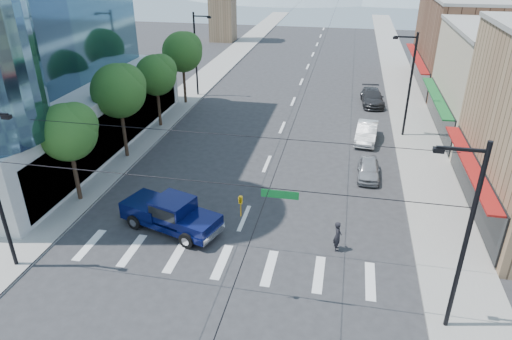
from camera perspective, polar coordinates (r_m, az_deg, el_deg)
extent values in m
plane|color=#28282B|center=(23.94, -4.77, -13.60)|extent=(160.00, 160.00, 0.00)
cube|color=gray|center=(62.03, -5.42, 12.05)|extent=(4.00, 120.00, 0.15)
cube|color=gray|center=(59.85, 17.59, 10.42)|extent=(4.00, 120.00, 0.15)
cube|color=brown|center=(60.20, 26.02, 13.96)|extent=(12.00, 18.00, 10.00)
cylinder|color=black|center=(31.68, -21.70, 0.04)|extent=(0.28, 0.28, 4.55)
sphere|color=#26511B|center=(30.70, -22.50, 4.39)|extent=(3.64, 3.64, 3.64)
sphere|color=#26511B|center=(30.58, -21.71, 5.26)|extent=(2.86, 2.86, 2.86)
cylinder|color=black|center=(37.08, -16.23, 5.14)|extent=(0.28, 0.28, 5.11)
sphere|color=#26511B|center=(36.17, -16.81, 9.45)|extent=(4.09, 4.09, 4.09)
sphere|color=#26511B|center=(36.14, -16.11, 10.19)|extent=(3.21, 3.21, 3.21)
cylinder|color=black|center=(43.11, -12.08, 8.17)|extent=(0.28, 0.28, 4.55)
sphere|color=#26511B|center=(42.39, -12.41, 11.51)|extent=(3.64, 3.64, 3.64)
sphere|color=#26511B|center=(42.40, -11.80, 12.13)|extent=(2.86, 2.86, 2.86)
cylinder|color=black|center=(49.24, -8.97, 11.04)|extent=(0.28, 0.28, 5.11)
sphere|color=#26511B|center=(48.57, -9.21, 14.36)|extent=(4.09, 4.09, 4.09)
sphere|color=#26511B|center=(48.63, -8.67, 14.90)|extent=(3.21, 3.21, 3.21)
cylinder|color=black|center=(20.45, 24.68, -8.41)|extent=(0.20, 0.20, 9.00)
cylinder|color=black|center=(19.67, -6.23, -1.49)|extent=(21.60, 0.04, 0.04)
imported|color=gold|center=(19.83, -1.93, -4.59)|extent=(0.16, 0.20, 1.00)
cube|color=#0C6626|center=(19.14, 3.00, -3.05)|extent=(1.60, 0.06, 0.35)
cylinder|color=black|center=(51.40, -7.54, 14.01)|extent=(0.20, 0.20, 9.00)
cube|color=black|center=(50.41, -6.80, 18.55)|extent=(1.80, 0.12, 0.12)
cube|color=black|center=(50.18, -5.88, 18.44)|extent=(0.40, 0.25, 0.18)
cylinder|color=black|center=(41.31, 18.67, 9.81)|extent=(0.20, 0.20, 9.00)
cube|color=black|center=(40.32, 18.22, 15.53)|extent=(1.80, 0.12, 0.12)
cube|color=black|center=(40.26, 17.04, 15.52)|extent=(0.40, 0.25, 0.18)
cube|color=#080E3E|center=(27.77, -10.54, -6.17)|extent=(6.48, 3.98, 0.39)
cube|color=#080E3E|center=(26.36, -6.95, -6.66)|extent=(2.33, 2.55, 0.61)
cube|color=#080E3E|center=(27.18, -10.33, -4.72)|extent=(2.63, 2.60, 1.22)
cube|color=black|center=(27.12, -10.35, -4.52)|extent=(2.43, 2.56, 0.66)
cube|color=#080E3E|center=(28.55, -13.40, -4.32)|extent=(3.11, 2.89, 0.72)
cube|color=silver|center=(26.17, -5.30, -8.02)|extent=(0.77, 2.04, 0.39)
cube|color=silver|center=(29.59, -15.14, -4.49)|extent=(0.77, 2.04, 0.33)
cylinder|color=black|center=(26.12, -8.64, -8.68)|extent=(0.99, 0.60, 0.93)
cylinder|color=black|center=(27.50, -5.98, -6.53)|extent=(0.99, 0.60, 0.93)
cylinder|color=black|center=(28.35, -14.92, -6.27)|extent=(0.99, 0.60, 0.93)
cylinder|color=black|center=(29.63, -12.16, -4.41)|extent=(0.99, 0.60, 0.93)
imported|color=black|center=(25.82, 10.15, -8.12)|extent=(0.50, 0.70, 1.79)
imported|color=#9C9CA0|center=(34.19, 13.89, 0.14)|extent=(1.63, 3.91, 1.32)
imported|color=white|center=(40.57, 13.67, 4.62)|extent=(2.12, 4.95, 1.59)
imported|color=#2F2E31|center=(50.43, 14.33, 8.80)|extent=(2.58, 5.49, 1.55)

